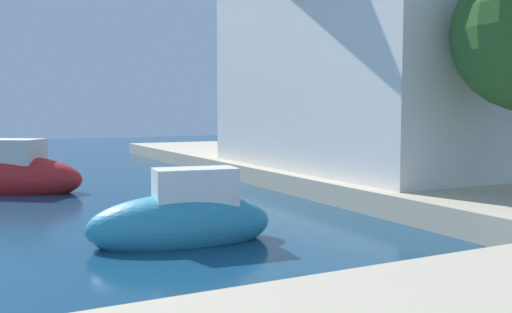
% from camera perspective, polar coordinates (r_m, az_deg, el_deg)
% --- Properties ---
extents(quay_promenade, '(44.00, 32.00, 0.50)m').
position_cam_1_polar(quay_promenade, '(6.73, -12.89, -11.79)').
color(quay_promenade, beige).
rests_on(quay_promenade, ground).
extents(moored_boat_4, '(4.54, 3.79, 1.70)m').
position_cam_1_polar(moored_boat_4, '(16.36, -24.46, -1.80)').
color(moored_boat_4, '#B21E1E').
rests_on(moored_boat_4, ground).
extents(moored_boat_5, '(3.15, 1.53, 1.45)m').
position_cam_1_polar(moored_boat_5, '(9.24, -7.47, -6.47)').
color(moored_boat_5, teal).
rests_on(moored_boat_5, ground).
extents(waterfront_building_main, '(5.44, 9.93, 7.12)m').
position_cam_1_polar(waterfront_building_main, '(16.91, 10.65, 11.23)').
color(waterfront_building_main, white).
rests_on(waterfront_building_main, quay_promenade).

